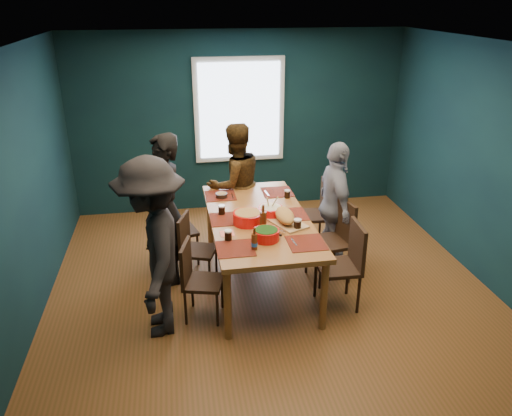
{
  "coord_description": "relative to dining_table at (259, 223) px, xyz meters",
  "views": [
    {
      "loc": [
        -0.99,
        -4.87,
        3.15
      ],
      "look_at": [
        -0.14,
        0.14,
        0.96
      ],
      "focal_mm": 35.0,
      "sensor_mm": 36.0,
      "label": 1
    }
  ],
  "objects": [
    {
      "name": "chair_right_far",
      "position": [
        0.92,
        0.77,
        -0.22
      ],
      "size": [
        0.44,
        0.44,
        0.92
      ],
      "rotation": [
        0.0,
        0.0,
        -0.07
      ],
      "color": "black",
      "rests_on": "floor"
    },
    {
      "name": "chair_right_mid",
      "position": [
        0.91,
        -0.05,
        -0.19
      ],
      "size": [
        0.51,
        0.51,
        0.97
      ],
      "rotation": [
        0.0,
        0.0,
        0.18
      ],
      "color": "black",
      "rests_on": "floor"
    },
    {
      "name": "cola_glass_b",
      "position": [
        0.35,
        -0.38,
        0.14
      ],
      "size": [
        0.08,
        0.08,
        0.12
      ],
      "color": "black",
      "rests_on": "dining_table"
    },
    {
      "name": "cola_glass_d",
      "position": [
        -0.41,
        0.14,
        0.14
      ],
      "size": [
        0.08,
        0.08,
        0.11
      ],
      "color": "black",
      "rests_on": "dining_table"
    },
    {
      "name": "chair_left_far",
      "position": [
        -0.98,
        0.6,
        -0.24
      ],
      "size": [
        0.5,
        0.5,
        0.89
      ],
      "rotation": [
        0.0,
        0.0,
        0.28
      ],
      "color": "black",
      "rests_on": "floor"
    },
    {
      "name": "bowl_herbs",
      "position": [
        -0.02,
        -0.57,
        0.14
      ],
      "size": [
        0.27,
        0.27,
        0.12
      ],
      "color": "red",
      "rests_on": "dining_table"
    },
    {
      "name": "bowl_salad",
      "position": [
        -0.15,
        -0.15,
        0.15
      ],
      "size": [
        0.32,
        0.32,
        0.13
      ],
      "color": "red",
      "rests_on": "dining_table"
    },
    {
      "name": "chair_left_near",
      "position": [
        -0.76,
        -0.58,
        -0.26
      ],
      "size": [
        0.47,
        0.47,
        0.85
      ],
      "rotation": [
        0.0,
        0.0,
        -0.26
      ],
      "color": "black",
      "rests_on": "floor"
    },
    {
      "name": "person_right",
      "position": [
        0.99,
        0.29,
        0.03
      ],
      "size": [
        0.39,
        0.93,
        1.57
      ],
      "primitive_type": "imported",
      "rotation": [
        0.0,
        0.0,
        1.56
      ],
      "color": "white",
      "rests_on": "floor"
    },
    {
      "name": "person_far_left",
      "position": [
        -1.03,
        0.24,
        0.13
      ],
      "size": [
        0.57,
        0.73,
        1.77
      ],
      "primitive_type": "imported",
      "rotation": [
        0.0,
        0.0,
        4.96
      ],
      "color": "black",
      "rests_on": "floor"
    },
    {
      "name": "cola_glass_c",
      "position": [
        0.44,
        0.51,
        0.13
      ],
      "size": [
        0.07,
        0.07,
        0.1
      ],
      "color": "black",
      "rests_on": "dining_table"
    },
    {
      "name": "beer_bottle_b",
      "position": [
        -0.01,
        -0.33,
        0.19
      ],
      "size": [
        0.07,
        0.07,
        0.29
      ],
      "color": "#4C220D",
      "rests_on": "dining_table"
    },
    {
      "name": "napkin_a",
      "position": [
        0.32,
        0.05,
        0.08
      ],
      "size": [
        0.17,
        0.17,
        0.0
      ],
      "primitive_type": "cube",
      "rotation": [
        0.0,
        0.0,
        -0.25
      ],
      "color": "#FF776B",
      "rests_on": "dining_table"
    },
    {
      "name": "chair_right_near",
      "position": [
        0.84,
        -0.63,
        -0.2
      ],
      "size": [
        0.44,
        0.44,
        0.96
      ],
      "rotation": [
        0.0,
        0.0,
        -0.02
      ],
      "color": "black",
      "rests_on": "floor"
    },
    {
      "name": "napkin_b",
      "position": [
        -0.4,
        -0.36,
        0.08
      ],
      "size": [
        0.15,
        0.15,
        0.0
      ],
      "primitive_type": "cube",
      "rotation": [
        0.0,
        0.0,
        0.03
      ],
      "color": "#FF776B",
      "rests_on": "dining_table"
    },
    {
      "name": "cola_glass_a",
      "position": [
        -0.41,
        -0.52,
        0.14
      ],
      "size": [
        0.08,
        0.08,
        0.11
      ],
      "color": "black",
      "rests_on": "dining_table"
    },
    {
      "name": "chair_left_mid",
      "position": [
        -0.76,
        0.14,
        -0.27
      ],
      "size": [
        0.48,
        0.48,
        0.83
      ],
      "rotation": [
        0.0,
        0.0,
        -0.33
      ],
      "color": "black",
      "rests_on": "floor"
    },
    {
      "name": "dining_table",
      "position": [
        0.0,
        0.0,
        0.0
      ],
      "size": [
        1.12,
        2.2,
        0.83
      ],
      "rotation": [
        0.0,
        0.0,
        0.01
      ],
      "color": "#A16530",
      "rests_on": "floor"
    },
    {
      "name": "napkin_c",
      "position": [
        0.39,
        -0.66,
        0.08
      ],
      "size": [
        0.17,
        0.17,
        0.0
      ],
      "primitive_type": "cube",
      "rotation": [
        0.0,
        0.0,
        0.29
      ],
      "color": "#FF776B",
      "rests_on": "dining_table"
    },
    {
      "name": "room",
      "position": [
        0.1,
        0.1,
        0.62
      ],
      "size": [
        5.01,
        5.01,
        2.71
      ],
      "color": "brown",
      "rests_on": "ground"
    },
    {
      "name": "cutting_board",
      "position": [
        0.25,
        -0.19,
        0.15
      ],
      "size": [
        0.47,
        0.69,
        0.15
      ],
      "rotation": [
        0.0,
        0.0,
        0.43
      ],
      "color": "tan",
      "rests_on": "dining_table"
    },
    {
      "name": "beer_bottle_a",
      "position": [
        -0.18,
        -0.75,
        0.16
      ],
      "size": [
        0.06,
        0.06,
        0.23
      ],
      "color": "#4C220D",
      "rests_on": "dining_table"
    },
    {
      "name": "bowl_dumpling",
      "position": [
        0.13,
        0.01,
        0.14
      ],
      "size": [
        0.27,
        0.27,
        0.25
      ],
      "color": "red",
      "rests_on": "dining_table"
    },
    {
      "name": "small_bowl",
      "position": [
        -0.36,
        0.65,
        0.11
      ],
      "size": [
        0.15,
        0.15,
        0.06
      ],
      "color": "black",
      "rests_on": "dining_table"
    },
    {
      "name": "person_back",
      "position": [
        -0.13,
        1.11,
        0.07
      ],
      "size": [
        0.98,
        0.88,
        1.65
      ],
      "primitive_type": "imported",
      "rotation": [
        0.0,
        0.0,
        3.53
      ],
      "color": "black",
      "rests_on": "floor"
    },
    {
      "name": "person_near_left",
      "position": [
        -1.15,
        -0.72,
        0.15
      ],
      "size": [
        0.69,
        1.18,
        1.82
      ],
      "primitive_type": "imported",
      "rotation": [
        0.0,
        0.0,
        4.73
      ],
      "color": "black",
      "rests_on": "floor"
    }
  ]
}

